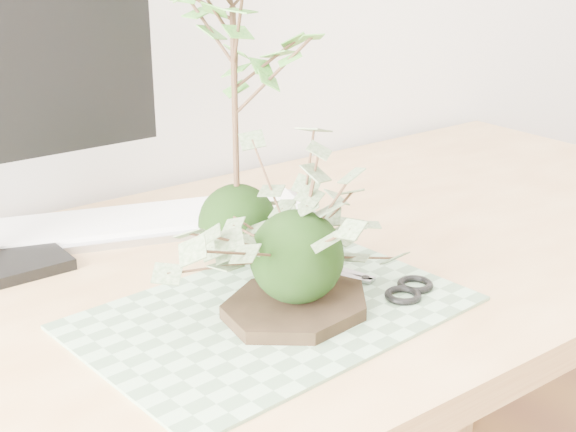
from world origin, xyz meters
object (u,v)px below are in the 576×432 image
(ivy_kokedama, at_px, (297,215))
(keyboard, at_px, (155,221))
(maple_kokedama, at_px, (233,28))
(desk, at_px, (275,323))

(ivy_kokedama, distance_m, keyboard, 0.36)
(ivy_kokedama, xyz_separation_m, maple_kokedama, (0.03, 0.17, 0.17))
(ivy_kokedama, bearing_deg, keyboard, 89.22)
(desk, relative_size, keyboard, 3.34)
(desk, relative_size, maple_kokedama, 3.82)
(desk, xyz_separation_m, ivy_kokedama, (-0.07, -0.13, 0.21))
(ivy_kokedama, relative_size, maple_kokedama, 0.70)
(desk, bearing_deg, keyboard, 107.02)
(maple_kokedama, bearing_deg, ivy_kokedama, -101.56)
(keyboard, bearing_deg, ivy_kokedama, -72.13)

